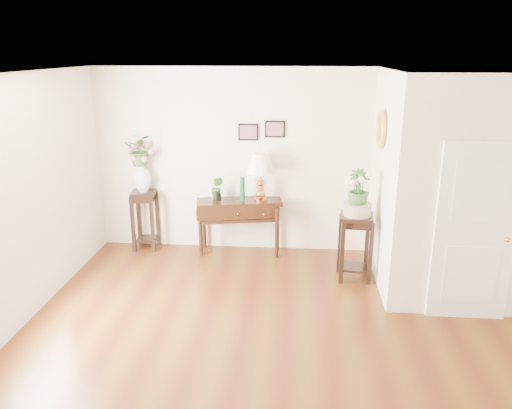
# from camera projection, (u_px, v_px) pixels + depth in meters

# --- Properties ---
(floor) EXTENTS (6.00, 5.50, 0.02)m
(floor) POSITION_uv_depth(u_px,v_px,m) (285.00, 345.00, 5.34)
(floor) COLOR #491E0D
(floor) RESTS_ON ground
(ceiling) EXTENTS (6.00, 5.50, 0.02)m
(ceiling) POSITION_uv_depth(u_px,v_px,m) (290.00, 76.00, 4.51)
(ceiling) COLOR white
(ceiling) RESTS_ON ground
(wall_back) EXTENTS (6.00, 0.02, 2.80)m
(wall_back) POSITION_uv_depth(u_px,v_px,m) (291.00, 162.00, 7.55)
(wall_back) COLOR #F2E8CF
(wall_back) RESTS_ON ground
(partition) EXTENTS (1.80, 1.95, 2.80)m
(partition) POSITION_uv_depth(u_px,v_px,m) (452.00, 181.00, 6.45)
(partition) COLOR #F2E8CF
(partition) RESTS_ON floor
(door) EXTENTS (0.90, 0.05, 2.10)m
(door) POSITION_uv_depth(u_px,v_px,m) (475.00, 234.00, 5.61)
(door) COLOR silver
(door) RESTS_ON floor
(art_print_left) EXTENTS (0.30, 0.02, 0.25)m
(art_print_left) POSITION_uv_depth(u_px,v_px,m) (248.00, 132.00, 7.44)
(art_print_left) COLOR black
(art_print_left) RESTS_ON wall_back
(art_print_right) EXTENTS (0.30, 0.02, 0.25)m
(art_print_right) POSITION_uv_depth(u_px,v_px,m) (275.00, 129.00, 7.40)
(art_print_right) COLOR black
(art_print_right) RESTS_ON wall_back
(wall_ornament) EXTENTS (0.07, 0.51, 0.51)m
(wall_ornament) POSITION_uv_depth(u_px,v_px,m) (381.00, 129.00, 6.45)
(wall_ornament) COLOR gold
(wall_ornament) RESTS_ON partition
(console_table) EXTENTS (1.34, 0.66, 0.85)m
(console_table) POSITION_uv_depth(u_px,v_px,m) (239.00, 227.00, 7.66)
(console_table) COLOR #33180E
(console_table) RESTS_ON floor
(table_lamp) EXTENTS (0.50, 0.50, 0.73)m
(table_lamp) POSITION_uv_depth(u_px,v_px,m) (261.00, 178.00, 7.40)
(table_lamp) COLOR #C0792A
(table_lamp) RESTS_ON console_table
(green_vase) EXTENTS (0.09, 0.09, 0.36)m
(green_vase) POSITION_uv_depth(u_px,v_px,m) (242.00, 189.00, 7.48)
(green_vase) COLOR #0C4629
(green_vase) RESTS_ON console_table
(potted_plant) EXTENTS (0.22, 0.19, 0.34)m
(potted_plant) POSITION_uv_depth(u_px,v_px,m) (217.00, 189.00, 7.51)
(potted_plant) COLOR #2B5825
(potted_plant) RESTS_ON console_table
(plant_stand_a) EXTENTS (0.41, 0.41, 0.94)m
(plant_stand_a) POSITION_uv_depth(u_px,v_px,m) (145.00, 220.00, 7.83)
(plant_stand_a) COLOR black
(plant_stand_a) RESTS_ON floor
(porcelain_vase) EXTENTS (0.29, 0.29, 0.46)m
(porcelain_vase) POSITION_uv_depth(u_px,v_px,m) (142.00, 177.00, 7.62)
(porcelain_vase) COLOR silver
(porcelain_vase) RESTS_ON plant_stand_a
(lily_arrangement) EXTENTS (0.46, 0.40, 0.49)m
(lily_arrangement) POSITION_uv_depth(u_px,v_px,m) (140.00, 150.00, 7.50)
(lily_arrangement) COLOR #2B5825
(lily_arrangement) RESTS_ON porcelain_vase
(plant_stand_b) EXTENTS (0.48, 0.48, 0.92)m
(plant_stand_b) POSITION_uv_depth(u_px,v_px,m) (355.00, 247.00, 6.79)
(plant_stand_b) COLOR black
(plant_stand_b) RESTS_ON floor
(ceramic_bowl) EXTENTS (0.40, 0.40, 0.17)m
(ceramic_bowl) POSITION_uv_depth(u_px,v_px,m) (357.00, 209.00, 6.63)
(ceramic_bowl) COLOR #B4AC92
(ceramic_bowl) RESTS_ON plant_stand_b
(narcissus) EXTENTS (0.30, 0.30, 0.50)m
(narcissus) POSITION_uv_depth(u_px,v_px,m) (359.00, 188.00, 6.55)
(narcissus) COLOR #2B5825
(narcissus) RESTS_ON ceramic_bowl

